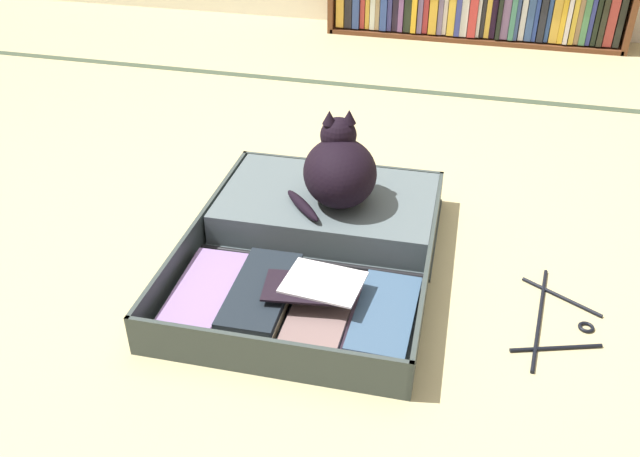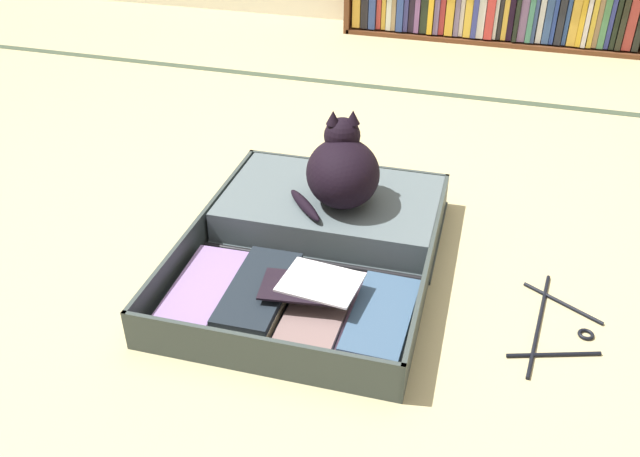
{
  "view_description": "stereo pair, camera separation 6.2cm",
  "coord_description": "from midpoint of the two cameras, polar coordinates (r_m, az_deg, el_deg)",
  "views": [
    {
      "loc": [
        0.42,
        -1.58,
        1.16
      ],
      "look_at": [
        0.04,
        -0.09,
        0.16
      ],
      "focal_mm": 37.61,
      "sensor_mm": 36.0,
      "label": 1
    },
    {
      "loc": [
        0.48,
        -1.57,
        1.16
      ],
      "look_at": [
        0.04,
        -0.09,
        0.16
      ],
      "focal_mm": 37.61,
      "sensor_mm": 36.0,
      "label": 2
    }
  ],
  "objects": [
    {
      "name": "tatami_border",
      "position": [
        3.21,
        7.58,
        11.63
      ],
      "size": [
        4.8,
        0.05,
        0.0
      ],
      "color": "#394734",
      "rests_on": "ground_plane"
    },
    {
      "name": "black_cat",
      "position": [
        2.0,
        2.77,
        5.01
      ],
      "size": [
        0.32,
        0.32,
        0.28
      ],
      "color": "black",
      "rests_on": "open_suitcase"
    },
    {
      "name": "clothes_hanger",
      "position": [
        1.86,
        20.21,
        -7.85
      ],
      "size": [
        0.24,
        0.43,
        0.01
      ],
      "color": "black",
      "rests_on": "ground_plane"
    },
    {
      "name": "ground_plane",
      "position": [
        2.01,
        0.55,
        -2.25
      ],
      "size": [
        10.0,
        10.0,
        0.0
      ],
      "primitive_type": "plane",
      "color": "tan"
    },
    {
      "name": "open_suitcase",
      "position": [
        1.99,
        0.64,
        -0.81
      ],
      "size": [
        0.71,
        0.92,
        0.12
      ],
      "color": "#333D3B",
      "rests_on": "ground_plane"
    }
  ]
}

